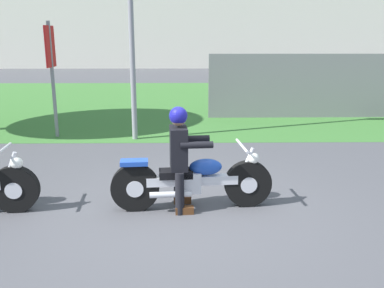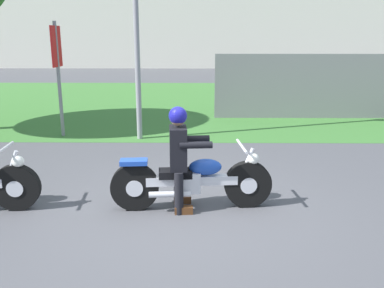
{
  "view_description": "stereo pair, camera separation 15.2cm",
  "coord_description": "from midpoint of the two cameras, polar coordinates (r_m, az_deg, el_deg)",
  "views": [
    {
      "loc": [
        0.08,
        -4.96,
        2.27
      ],
      "look_at": [
        0.17,
        0.5,
        0.85
      ],
      "focal_mm": 38.82,
      "sensor_mm": 36.0,
      "label": 1
    },
    {
      "loc": [
        0.23,
        -4.96,
        2.27
      ],
      "look_at": [
        0.17,
        0.5,
        0.85
      ],
      "focal_mm": 38.82,
      "sensor_mm": 36.0,
      "label": 2
    }
  ],
  "objects": [
    {
      "name": "motorcycle_lead",
      "position": [
        5.59,
        -0.68,
        -5.07
      ],
      "size": [
        2.17,
        0.66,
        0.88
      ],
      "rotation": [
        0.0,
        0.0,
        0.08
      ],
      "color": "black",
      "rests_on": "ground"
    },
    {
      "name": "sign_banner",
      "position": [
        9.97,
        -19.2,
        10.65
      ],
      "size": [
        0.08,
        0.6,
        2.6
      ],
      "color": "gray",
      "rests_on": "ground"
    },
    {
      "name": "rider_lead",
      "position": [
        5.45,
        -2.46,
        -0.9
      ],
      "size": [
        0.57,
        0.49,
        1.4
      ],
      "rotation": [
        0.0,
        0.0,
        0.08
      ],
      "color": "black",
      "rests_on": "ground"
    },
    {
      "name": "fence_segment",
      "position": [
        12.5,
        18.3,
        7.57
      ],
      "size": [
        7.0,
        0.06,
        1.8
      ],
      "primitive_type": "cube",
      "color": "slate",
      "rests_on": "ground"
    },
    {
      "name": "grass_verge",
      "position": [
        14.99,
        -1.5,
        5.89
      ],
      "size": [
        60.0,
        12.0,
        0.01
      ],
      "primitive_type": "cube",
      "color": "#3D7533",
      "rests_on": "ground"
    },
    {
      "name": "ground",
      "position": [
        5.46,
        -2.5,
        -10.01
      ],
      "size": [
        120.0,
        120.0,
        0.0
      ],
      "primitive_type": "plane",
      "color": "#4C4C51"
    }
  ]
}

